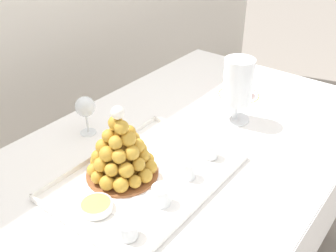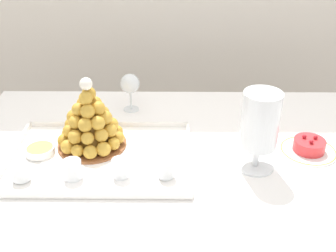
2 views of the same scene
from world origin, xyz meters
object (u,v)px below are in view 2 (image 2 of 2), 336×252
Objects in this scene: croquembouche at (90,122)px; dessert_cup_mid_left at (72,170)px; macaron_goblet at (260,122)px; fruit_tart_plate at (309,148)px; creme_brulee_ramekin at (40,150)px; dessert_cup_mid_right at (166,169)px; serving_tray at (101,157)px; dessert_cup_centre at (120,169)px; dessert_cup_left at (21,173)px; wine_glass at (130,85)px.

dessert_cup_mid_left is (-0.03, -0.18, -0.06)m from croquembouche.
fruit_tart_plate is at bearing 24.08° from macaron_goblet.
fruit_tart_plate is at bearing 1.79° from creme_brulee_ramekin.
serving_tray is at bearing 154.41° from dessert_cup_mid_right.
dessert_cup_mid_right is at bearing -162.29° from fruit_tart_plate.
dessert_cup_left is at bearing -176.74° from dessert_cup_centre.
macaron_goblet is (0.71, 0.08, 0.13)m from dessert_cup_left.
macaron_goblet reaches higher than wine_glass.
serving_tray is 0.13m from dessert_cup_mid_left.
croquembouche is 1.64× the size of wine_glass.
dessert_cup_mid_right is (0.28, 0.01, -0.00)m from dessert_cup_mid_left.
dessert_cup_left is at bearing -121.36° from wine_glass.
macaron_goblet is 0.25m from fruit_tart_plate.
serving_tray is at bearing -101.22° from wine_glass.
dessert_cup_centre is at bearing -179.17° from dessert_cup_mid_right.
dessert_cup_centre is (0.11, -0.17, -0.06)m from croquembouche.
fruit_tart_plate is 0.69m from wine_glass.
macaron_goblet reaches higher than dessert_cup_mid_right.
dessert_cup_centre reaches higher than creme_brulee_ramekin.
dessert_cup_mid_right is at bearing -25.59° from serving_tray.
serving_tray is 3.15× the size of fruit_tart_plate.
dessert_cup_left is 0.29× the size of fruit_tart_plate.
dessert_cup_mid_right is (0.14, 0.00, -0.00)m from dessert_cup_centre.
fruit_tart_plate is (0.90, 0.17, -0.01)m from dessert_cup_left.
fruit_tart_plate is at bearing 4.06° from serving_tray.
dessert_cup_mid_left is 0.32× the size of fruit_tart_plate.
macaron_goblet is (0.69, -0.06, 0.14)m from creme_brulee_ramekin.
dessert_cup_mid_right is at bearing 2.03° from dessert_cup_mid_left.
serving_tray is 0.37m from wine_glass.
croquembouche is 2.62× the size of creme_brulee_ramekin.
fruit_tart_plate is at bearing 17.71° from dessert_cup_mid_right.
macaron_goblet is at bearing -42.30° from wine_glass.
dessert_cup_mid_left is 1.09× the size of dessert_cup_mid_right.
dessert_cup_left is 0.15m from dessert_cup_mid_left.
croquembouche reaches higher than dessert_cup_mid_right.
serving_tray is 2.28× the size of macaron_goblet.
dessert_cup_left is 0.55m from wine_glass.
croquembouche is 1.33× the size of fruit_tart_plate.
dessert_cup_mid_right is (0.43, 0.02, 0.00)m from dessert_cup_left.
croquembouche is at bearing 81.35° from dessert_cup_mid_left.
dessert_cup_mid_left is at bearing -176.83° from dessert_cup_centre.
dessert_cup_left is 0.93× the size of dessert_cup_mid_left.
wine_glass is (-0.61, 0.30, 0.09)m from fruit_tart_plate.
creme_brulee_ramekin reaches higher than serving_tray.
fruit_tart_plate is at bearing 12.07° from dessert_cup_mid_left.
croquembouche is at bearing 168.69° from macaron_goblet.
macaron_goblet is at bearing -4.82° from creme_brulee_ramekin.
dessert_cup_mid_left reaches higher than dessert_cup_left.
croquembouche is 0.22m from dessert_cup_centre.
dessert_cup_left is 0.14m from creme_brulee_ramekin.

